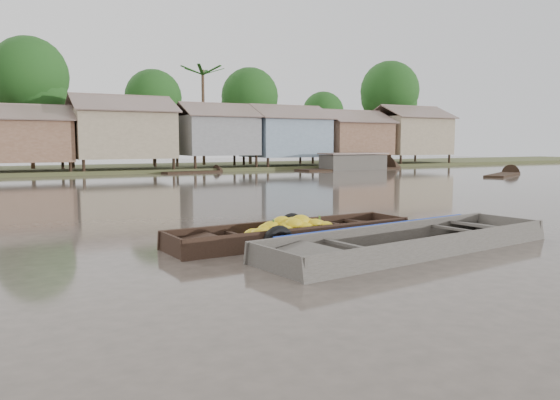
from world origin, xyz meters
name	(u,v)px	position (x,y,z in m)	size (l,w,h in m)	color
ground	(316,244)	(0.00, 0.00, 0.00)	(120.00, 120.00, 0.00)	#453D35
riverbank	(122,129)	(3.03, 31.86, 3.07)	(120.00, 12.47, 10.22)	#384723
banana_boat	(290,235)	(-0.32, 0.49, 0.15)	(5.58, 1.68, 0.76)	black
viewer_boat	(411,248)	(1.33, -1.39, 0.04)	(6.79, 2.57, 0.53)	#3D3934
distant_boats	(318,168)	(15.32, 24.24, 0.25)	(46.22, 15.07, 1.38)	black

